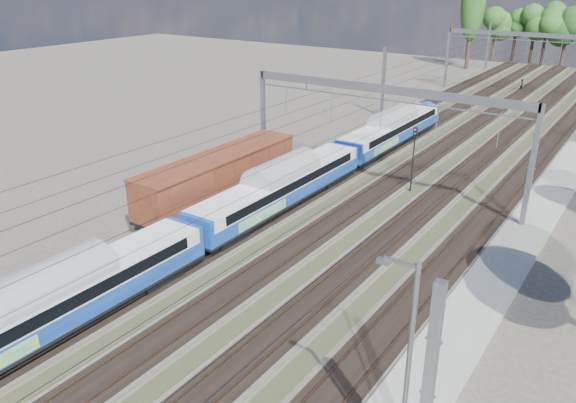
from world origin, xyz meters
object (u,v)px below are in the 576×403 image
Objects in this scene: emu_train at (279,182)px; lamp_post at (406,369)px; freight_boxcar at (220,176)px; worker at (522,85)px; signal_near at (414,152)px.

lamp_post reaches higher than emu_train.
lamp_post reaches higher than freight_boxcar.
worker is 0.33× the size of signal_near.
worker is (8.28, 60.95, -1.56)m from freight_boxcar.
worker is 0.20× the size of lamp_post.
lamp_post is (13.67, -76.85, 3.94)m from worker.
worker is at bearing 86.37° from emu_train.
emu_train reaches higher than freight_boxcar.
freight_boxcar is 1.76× the size of lamp_post.
freight_boxcar is (-4.50, -1.50, 0.03)m from emu_train.
signal_near reaches higher than emu_train.
freight_boxcar is 15.83m from signal_near.
freight_boxcar is at bearing 144.30° from lamp_post.
worker is at bearing 73.86° from signal_near.
emu_train is 3.82× the size of freight_boxcar.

